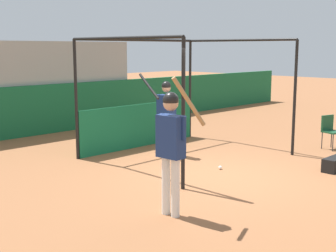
# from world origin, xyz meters

# --- Properties ---
(ground_plane) EXTENTS (60.00, 60.00, 0.00)m
(ground_plane) POSITION_xyz_m (0.00, 0.00, 0.00)
(ground_plane) COLOR #935B38
(outfield_wall) EXTENTS (24.00, 0.12, 1.44)m
(outfield_wall) POSITION_xyz_m (0.00, 6.45, 0.72)
(outfield_wall) COLOR #196038
(outfield_wall) RESTS_ON ground
(bleacher_section) EXTENTS (6.50, 2.40, 2.72)m
(bleacher_section) POSITION_xyz_m (0.00, 7.71, 1.36)
(bleacher_section) COLOR #9E9E99
(bleacher_section) RESTS_ON ground
(batting_cage) EXTENTS (3.87, 3.34, 2.72)m
(batting_cage) POSITION_xyz_m (0.79, 2.54, 1.15)
(batting_cage) COLOR black
(batting_cage) RESTS_ON ground
(player_batter) EXTENTS (0.53, 0.90, 1.91)m
(player_batter) POSITION_xyz_m (0.62, 2.03, 1.05)
(player_batter) COLOR white
(player_batter) RESTS_ON ground
(player_waiting) EXTENTS (0.51, 0.73, 2.12)m
(player_waiting) POSITION_xyz_m (-2.21, -0.91, 1.14)
(player_waiting) COLOR white
(player_waiting) RESTS_ON ground
(folding_chair) EXTENTS (0.49, 0.49, 0.84)m
(folding_chair) POSITION_xyz_m (3.96, -0.43, 0.52)
(folding_chair) COLOR #194C2D
(folding_chair) RESTS_ON ground
(equipment_bag) EXTENTS (0.70, 0.28, 0.28)m
(equipment_bag) POSITION_xyz_m (2.03, -1.50, 0.14)
(equipment_bag) COLOR black
(equipment_bag) RESTS_ON ground
(baseball) EXTENTS (0.07, 0.07, 0.07)m
(baseball) POSITION_xyz_m (0.44, 0.25, 0.04)
(baseball) COLOR white
(baseball) RESTS_ON ground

